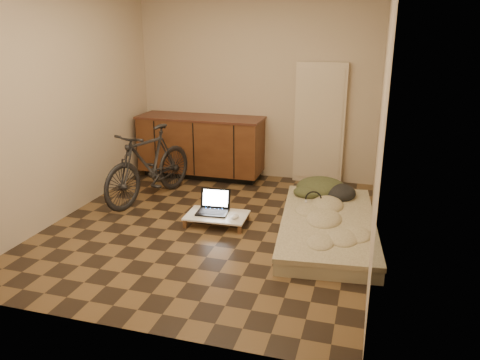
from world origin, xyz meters
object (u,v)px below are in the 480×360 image
(lap_desk, at_px, (217,216))
(laptop, at_px, (213,207))
(futon, at_px, (328,226))
(bicycle, at_px, (149,161))

(lap_desk, relative_size, laptop, 1.89)
(laptop, bearing_deg, futon, -4.55)
(futon, bearing_deg, bicycle, 163.18)
(lap_desk, bearing_deg, futon, 1.45)
(lap_desk, bearing_deg, laptop, 128.19)
(lap_desk, distance_m, laptop, 0.12)
(futon, height_order, lap_desk, futon)
(bicycle, relative_size, laptop, 4.29)
(futon, bearing_deg, laptop, 174.36)
(lap_desk, height_order, laptop, laptop)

